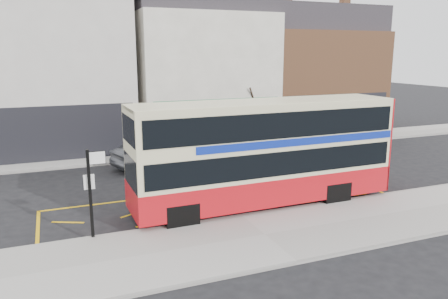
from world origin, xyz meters
name	(u,v)px	position (x,y,z in m)	size (l,w,h in m)	color
ground	(237,215)	(0.00, 0.00, 0.00)	(120.00, 120.00, 0.00)	black
pavement	(265,236)	(0.00, -2.30, 0.07)	(40.00, 4.00, 0.15)	#9B9893
kerb	(241,217)	(0.00, -0.38, 0.07)	(40.00, 0.15, 0.15)	gray
far_pavement	(165,153)	(0.00, 11.00, 0.07)	(50.00, 3.00, 0.15)	#9B9893
road_markings	(222,202)	(0.00, 1.60, 0.01)	(14.00, 3.40, 0.01)	#DBA60B
terrace_left	(60,64)	(-5.50, 14.99, 5.32)	(8.00, 8.01, 11.80)	silver
terrace_green_shop	(198,67)	(3.50, 14.99, 5.07)	(9.00, 8.01, 11.30)	white
terrace_right	(309,72)	(12.50, 14.99, 4.57)	(9.00, 8.01, 10.30)	#99613D
double_decker_bus	(265,152)	(1.45, 0.60, 2.21)	(10.59, 2.62, 4.21)	beige
bus_stop_post	(92,185)	(-5.23, -0.39, 1.91)	(0.72, 0.12, 2.92)	black
car_grey	(155,153)	(-1.20, 8.27, 0.76)	(1.61, 4.61, 1.52)	#383B3F
car_white	(340,138)	(10.83, 8.45, 0.65)	(1.81, 4.46, 1.30)	silver
street_tree_right	(247,94)	(5.75, 11.62, 3.36)	(2.29, 2.29, 4.94)	black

